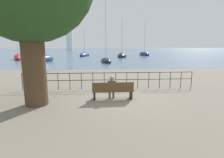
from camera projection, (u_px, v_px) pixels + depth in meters
name	position (u px, v px, depth m)	size (l,w,h in m)	color
ground_plane	(113.00, 99.00, 8.88)	(1000.00, 1000.00, 0.00)	gray
harbor_water	(99.00, 50.00, 167.70)	(600.00, 300.00, 0.01)	slate
park_bench	(113.00, 91.00, 8.74)	(2.05, 0.45, 0.90)	brown
seated_person_left	(112.00, 86.00, 8.77)	(0.44, 0.35, 1.21)	brown
promenade_railing	(110.00, 78.00, 10.90)	(10.67, 0.04, 1.05)	black
sailboat_0	(43.00, 59.00, 31.25)	(3.90, 5.99, 13.30)	navy
sailboat_1	(122.00, 56.00, 44.74)	(3.20, 6.69, 9.97)	black
sailboat_2	(19.00, 58.00, 36.89)	(4.41, 7.88, 10.71)	maroon
sailboat_3	(85.00, 55.00, 51.09)	(3.47, 8.66, 8.54)	navy
sailboat_4	(144.00, 54.00, 52.78)	(3.10, 5.38, 10.32)	navy
sailboat_5	(106.00, 60.00, 29.93)	(2.21, 5.27, 11.30)	black
harbor_lighthouse	(69.00, 36.00, 119.20)	(4.38, 4.38, 21.77)	white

